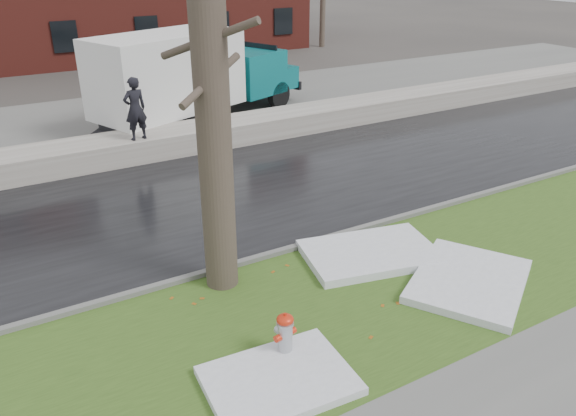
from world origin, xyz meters
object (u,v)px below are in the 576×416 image
box_truck (191,76)px  worker (135,109)px  tree (211,85)px  fire_hydrant (285,334)px

box_truck → worker: 4.34m
tree → box_truck: (3.64, 10.79, -2.17)m
tree → worker: 8.01m
tree → box_truck: bearing=71.4°
tree → fire_hydrant: bearing=-90.6°
worker → box_truck: bearing=-142.5°
fire_hydrant → box_truck: bearing=63.8°
fire_hydrant → box_truck: (3.66, 13.34, 1.32)m
fire_hydrant → tree: tree is taller
box_truck → worker: (-2.99, -3.14, -0.11)m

